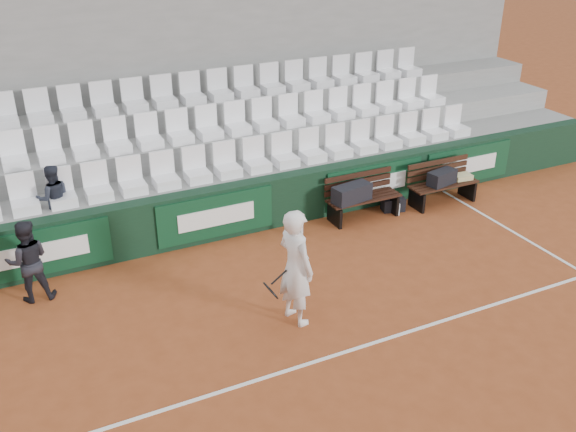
{
  "coord_description": "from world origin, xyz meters",
  "views": [
    {
      "loc": [
        -3.56,
        -6.12,
        5.68
      ],
      "look_at": [
        0.56,
        2.4,
        1.0
      ],
      "focal_mm": 40.0,
      "sensor_mm": 36.0,
      "label": 1
    }
  ],
  "objects_px": {
    "spectator_c": "(49,173)",
    "bench_left": "(363,207)",
    "tennis_player": "(296,267)",
    "ball_kid": "(28,261)",
    "bench_right": "(443,193)",
    "sports_bag_left": "(352,193)",
    "sports_bag_right": "(442,178)",
    "sports_bag_ground": "(393,204)",
    "water_bottle_far": "(398,210)",
    "water_bottle_near": "(301,230)"
  },
  "relations": [
    {
      "from": "spectator_c",
      "to": "water_bottle_far",
      "type": "bearing_deg",
      "value": 171.36
    },
    {
      "from": "water_bottle_far",
      "to": "tennis_player",
      "type": "bearing_deg",
      "value": -146.38
    },
    {
      "from": "bench_left",
      "to": "water_bottle_near",
      "type": "height_order",
      "value": "bench_left"
    },
    {
      "from": "water_bottle_near",
      "to": "spectator_c",
      "type": "height_order",
      "value": "spectator_c"
    },
    {
      "from": "spectator_c",
      "to": "ball_kid",
      "type": "bearing_deg",
      "value": 64.93
    },
    {
      "from": "sports_bag_left",
      "to": "sports_bag_right",
      "type": "relative_size",
      "value": 1.24
    },
    {
      "from": "sports_bag_ground",
      "to": "water_bottle_far",
      "type": "height_order",
      "value": "sports_bag_ground"
    },
    {
      "from": "sports_bag_right",
      "to": "tennis_player",
      "type": "distance_m",
      "value": 5.09
    },
    {
      "from": "water_bottle_far",
      "to": "bench_right",
      "type": "bearing_deg",
      "value": 3.95
    },
    {
      "from": "water_bottle_near",
      "to": "water_bottle_far",
      "type": "height_order",
      "value": "same"
    },
    {
      "from": "bench_left",
      "to": "sports_bag_ground",
      "type": "xyz_separation_m",
      "value": [
        0.73,
        0.03,
        -0.09
      ]
    },
    {
      "from": "sports_bag_right",
      "to": "ball_kid",
      "type": "relative_size",
      "value": 0.46
    },
    {
      "from": "bench_right",
      "to": "sports_bag_left",
      "type": "relative_size",
      "value": 1.94
    },
    {
      "from": "bench_left",
      "to": "spectator_c",
      "type": "bearing_deg",
      "value": 169.9
    },
    {
      "from": "water_bottle_near",
      "to": "tennis_player",
      "type": "xyz_separation_m",
      "value": [
        -1.28,
        -2.32,
        0.78
      ]
    },
    {
      "from": "spectator_c",
      "to": "tennis_player",
      "type": "bearing_deg",
      "value": 131.52
    },
    {
      "from": "tennis_player",
      "to": "ball_kid",
      "type": "height_order",
      "value": "tennis_player"
    },
    {
      "from": "bench_left",
      "to": "sports_bag_left",
      "type": "xyz_separation_m",
      "value": [
        -0.31,
        -0.05,
        0.39
      ]
    },
    {
      "from": "sports_bag_ground",
      "to": "spectator_c",
      "type": "height_order",
      "value": "spectator_c"
    },
    {
      "from": "bench_left",
      "to": "water_bottle_near",
      "type": "relative_size",
      "value": 6.0
    },
    {
      "from": "bench_right",
      "to": "spectator_c",
      "type": "bearing_deg",
      "value": 171.4
    },
    {
      "from": "ball_kid",
      "to": "sports_bag_right",
      "type": "bearing_deg",
      "value": -174.95
    },
    {
      "from": "sports_bag_right",
      "to": "water_bottle_far",
      "type": "distance_m",
      "value": 1.17
    },
    {
      "from": "bench_right",
      "to": "sports_bag_left",
      "type": "distance_m",
      "value": 2.19
    },
    {
      "from": "bench_right",
      "to": "sports_bag_left",
      "type": "height_order",
      "value": "sports_bag_left"
    },
    {
      "from": "sports_bag_ground",
      "to": "ball_kid",
      "type": "bearing_deg",
      "value": -178.19
    },
    {
      "from": "sports_bag_right",
      "to": "spectator_c",
      "type": "bearing_deg",
      "value": 171.21
    },
    {
      "from": "water_bottle_near",
      "to": "tennis_player",
      "type": "bearing_deg",
      "value": -118.83
    },
    {
      "from": "sports_bag_right",
      "to": "spectator_c",
      "type": "height_order",
      "value": "spectator_c"
    },
    {
      "from": "water_bottle_far",
      "to": "sports_bag_ground",
      "type": "bearing_deg",
      "value": 80.7
    },
    {
      "from": "bench_right",
      "to": "sports_bag_ground",
      "type": "distance_m",
      "value": 1.12
    },
    {
      "from": "bench_right",
      "to": "water_bottle_far",
      "type": "distance_m",
      "value": 1.16
    },
    {
      "from": "bench_right",
      "to": "tennis_player",
      "type": "height_order",
      "value": "tennis_player"
    },
    {
      "from": "sports_bag_ground",
      "to": "water_bottle_far",
      "type": "relative_size",
      "value": 1.8
    },
    {
      "from": "bench_right",
      "to": "water_bottle_far",
      "type": "height_order",
      "value": "bench_right"
    },
    {
      "from": "bench_left",
      "to": "sports_bag_ground",
      "type": "bearing_deg",
      "value": 2.46
    },
    {
      "from": "bench_right",
      "to": "sports_bag_ground",
      "type": "bearing_deg",
      "value": 171.81
    },
    {
      "from": "bench_right",
      "to": "water_bottle_near",
      "type": "height_order",
      "value": "bench_right"
    },
    {
      "from": "sports_bag_right",
      "to": "water_bottle_near",
      "type": "distance_m",
      "value": 3.26
    },
    {
      "from": "sports_bag_ground",
      "to": "spectator_c",
      "type": "distance_m",
      "value": 6.56
    },
    {
      "from": "tennis_player",
      "to": "ball_kid",
      "type": "bearing_deg",
      "value": 146.4
    },
    {
      "from": "spectator_c",
      "to": "bench_left",
      "type": "bearing_deg",
      "value": 172.11
    },
    {
      "from": "sports_bag_left",
      "to": "sports_bag_right",
      "type": "distance_m",
      "value": 2.08
    },
    {
      "from": "water_bottle_near",
      "to": "sports_bag_ground",
      "type": "bearing_deg",
      "value": 5.16
    },
    {
      "from": "sports_bag_right",
      "to": "water_bottle_far",
      "type": "bearing_deg",
      "value": -176.52
    },
    {
      "from": "sports_bag_left",
      "to": "ball_kid",
      "type": "bearing_deg",
      "value": -178.65
    },
    {
      "from": "sports_bag_left",
      "to": "sports_bag_right",
      "type": "xyz_separation_m",
      "value": [
        2.08,
        -0.09,
        -0.02
      ]
    },
    {
      "from": "tennis_player",
      "to": "ball_kid",
      "type": "xyz_separation_m",
      "value": [
        -3.46,
        2.3,
        -0.23
      ]
    },
    {
      "from": "bench_left",
      "to": "tennis_player",
      "type": "xyz_separation_m",
      "value": [
        -2.74,
        -2.49,
        0.68
      ]
    },
    {
      "from": "bench_left",
      "to": "sports_bag_left",
      "type": "relative_size",
      "value": 1.94
    }
  ]
}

